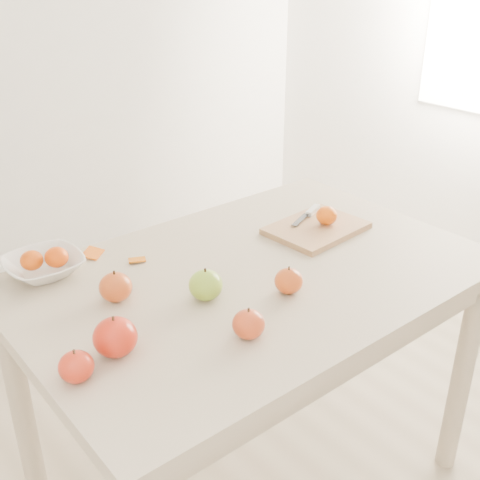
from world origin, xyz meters
TOP-DOWN VIEW (x-y plane):
  - ground at (0.00, 0.00)m, footprint 3.50×3.50m
  - table at (0.00, 0.00)m, footprint 1.20×0.80m
  - cutting_board at (0.30, 0.07)m, footprint 0.29×0.22m
  - board_tangerine at (0.33, 0.06)m, footprint 0.06×0.06m
  - fruit_bowl at (-0.42, 0.32)m, footprint 0.19×0.19m
  - bowl_tangerine_near at (-0.45, 0.33)m, footprint 0.06×0.06m
  - bowl_tangerine_far at (-0.39, 0.31)m, footprint 0.06×0.06m
  - orange_peel_a at (-0.28, 0.34)m, footprint 0.07×0.07m
  - orange_peel_b at (-0.20, 0.23)m, footprint 0.06×0.05m
  - paring_knife at (0.35, 0.14)m, footprint 0.17×0.08m
  - apple_green at (-0.17, -0.03)m, footprint 0.08×0.08m
  - apple_red_e at (0.00, -0.14)m, footprint 0.07×0.07m
  - apple_red_a at (-0.34, 0.10)m, footprint 0.08×0.08m
  - apple_red_c at (-0.19, -0.22)m, footprint 0.07×0.07m
  - apple_red_b at (-0.44, -0.09)m, footprint 0.09×0.09m
  - apple_red_d at (-0.54, -0.12)m, footprint 0.07×0.07m

SIDE VIEW (x-z plane):
  - ground at x=0.00m, z-range 0.00..0.00m
  - table at x=0.00m, z-range 0.28..1.03m
  - orange_peel_a at x=-0.28m, z-range 0.75..0.76m
  - orange_peel_b at x=-0.20m, z-range 0.75..0.76m
  - cutting_board at x=0.30m, z-range 0.75..0.77m
  - fruit_bowl at x=-0.42m, z-range 0.75..0.80m
  - paring_knife at x=0.35m, z-range 0.77..0.78m
  - apple_red_d at x=-0.54m, z-range 0.75..0.81m
  - apple_red_e at x=0.00m, z-range 0.75..0.81m
  - apple_red_c at x=-0.19m, z-range 0.75..0.81m
  - apple_red_a at x=-0.34m, z-range 0.75..0.82m
  - apple_green at x=-0.17m, z-range 0.75..0.82m
  - apple_red_b at x=-0.44m, z-range 0.75..0.83m
  - bowl_tangerine_near at x=-0.45m, z-range 0.77..0.82m
  - board_tangerine at x=0.33m, z-range 0.77..0.82m
  - bowl_tangerine_far at x=-0.39m, z-range 0.77..0.82m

